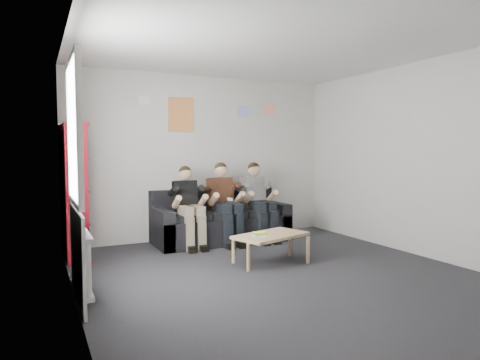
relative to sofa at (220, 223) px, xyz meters
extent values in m
plane|color=black|center=(-0.12, -2.09, -0.30)|extent=(5.00, 5.00, 0.00)
plane|color=white|center=(-0.12, -2.09, 2.40)|extent=(5.00, 5.00, 0.00)
plane|color=beige|center=(-0.12, 0.41, 1.05)|extent=(4.50, 0.00, 4.50)
plane|color=beige|center=(-2.37, -2.09, 1.05)|extent=(0.00, 5.00, 5.00)
plane|color=beige|center=(2.13, -2.09, 1.05)|extent=(0.00, 5.00, 5.00)
cube|color=black|center=(0.00, -0.04, -0.09)|extent=(2.15, 0.88, 0.41)
cube|color=black|center=(0.00, 0.30, 0.32)|extent=(2.15, 0.20, 0.42)
cube|color=black|center=(-0.99, -0.04, -0.01)|extent=(0.18, 0.88, 0.59)
cube|color=black|center=(0.99, -0.04, -0.01)|extent=(0.18, 0.88, 0.59)
cube|color=black|center=(0.00, -0.12, 0.16)|extent=(1.80, 0.61, 0.10)
cube|color=maroon|center=(-2.21, -0.14, 0.61)|extent=(0.27, 0.82, 1.83)
cube|color=tan|center=(0.05, -1.56, 0.07)|extent=(0.96, 0.53, 0.04)
cylinder|color=tan|center=(-0.39, -1.77, -0.13)|extent=(0.05, 0.05, 0.35)
cylinder|color=tan|center=(0.48, -1.77, -0.13)|extent=(0.05, 0.05, 0.35)
cylinder|color=tan|center=(-0.39, -1.34, -0.13)|extent=(0.05, 0.05, 0.35)
cylinder|color=tan|center=(0.48, -1.34, -0.13)|extent=(0.05, 0.05, 0.35)
cube|color=silver|center=(-0.15, -1.60, 0.09)|extent=(0.17, 0.12, 0.01)
cube|color=#5FB23F|center=(-0.13, -1.58, 0.11)|extent=(0.17, 0.12, 0.01)
cube|color=yellow|center=(-0.11, -1.55, 0.12)|extent=(0.17, 0.12, 0.01)
cube|color=black|center=(-0.60, 0.00, 0.45)|extent=(0.36, 0.27, 0.51)
sphere|color=tan|center=(-0.60, -0.04, 0.81)|extent=(0.20, 0.20, 0.20)
sphere|color=black|center=(-0.60, -0.02, 0.84)|extent=(0.19, 0.19, 0.19)
cube|color=#80745B|center=(-0.60, -0.27, 0.27)|extent=(0.33, 0.42, 0.14)
cube|color=#80745B|center=(-0.60, -0.47, -0.04)|extent=(0.31, 0.13, 0.51)
cube|color=black|center=(-0.60, -0.53, -0.25)|extent=(0.31, 0.24, 0.09)
cube|color=#4B2C19|center=(0.00, 0.00, 0.47)|extent=(0.38, 0.28, 0.54)
sphere|color=tan|center=(0.00, -0.03, 0.84)|extent=(0.21, 0.21, 0.21)
sphere|color=black|center=(0.00, -0.02, 0.88)|extent=(0.20, 0.20, 0.20)
cube|color=black|center=(0.00, -0.28, 0.28)|extent=(0.35, 0.44, 0.14)
cube|color=black|center=(0.00, -0.50, -0.04)|extent=(0.33, 0.13, 0.51)
cube|color=black|center=(0.00, -0.55, -0.25)|extent=(0.33, 0.25, 0.10)
cube|color=silver|center=(0.00, -0.38, 0.42)|extent=(0.04, 0.13, 0.04)
cube|color=white|center=(0.60, 0.00, 0.47)|extent=(0.38, 0.28, 0.54)
sphere|color=tan|center=(0.60, -0.03, 0.84)|extent=(0.21, 0.21, 0.21)
sphere|color=black|center=(0.60, -0.02, 0.87)|extent=(0.20, 0.20, 0.20)
cube|color=black|center=(0.60, -0.28, 0.28)|extent=(0.34, 0.44, 0.14)
cube|color=black|center=(0.60, -0.49, -0.04)|extent=(0.32, 0.13, 0.51)
cube|color=black|center=(0.60, -0.55, -0.25)|extent=(0.32, 0.25, 0.10)
cylinder|color=silver|center=(-2.27, -2.17, 0.05)|extent=(0.06, 0.06, 0.60)
cylinder|color=silver|center=(-2.27, -2.09, 0.05)|extent=(0.06, 0.06, 0.60)
cylinder|color=silver|center=(-2.27, -2.01, 0.05)|extent=(0.06, 0.06, 0.60)
cylinder|color=silver|center=(-2.27, -1.93, 0.05)|extent=(0.06, 0.06, 0.60)
cylinder|color=silver|center=(-2.27, -1.85, 0.05)|extent=(0.06, 0.06, 0.60)
cylinder|color=silver|center=(-2.27, -1.77, 0.05)|extent=(0.06, 0.06, 0.60)
cylinder|color=silver|center=(-2.27, -1.69, 0.05)|extent=(0.06, 0.06, 0.60)
cylinder|color=silver|center=(-2.27, -1.61, 0.05)|extent=(0.06, 0.06, 0.60)
cube|color=silver|center=(-2.27, -1.89, -0.23)|extent=(0.10, 0.64, 0.04)
cube|color=silver|center=(-2.27, -1.89, 0.33)|extent=(0.10, 0.64, 0.04)
cube|color=white|center=(-2.35, -1.89, 1.35)|extent=(0.02, 1.00, 1.30)
cube|color=silver|center=(-2.34, -1.89, 2.03)|extent=(0.05, 1.12, 0.06)
cube|color=silver|center=(-2.34, -1.89, 0.67)|extent=(0.05, 1.12, 0.06)
cube|color=silver|center=(-2.34, -1.89, 0.15)|extent=(0.03, 1.30, 0.90)
cube|color=#DCBE4D|center=(-0.52, 0.40, 1.75)|extent=(0.42, 0.01, 0.55)
cube|color=#4676EF|center=(0.63, 0.40, 1.85)|extent=(0.25, 0.01, 0.20)
cube|color=#C63D94|center=(1.13, 0.40, 1.90)|extent=(0.22, 0.01, 0.18)
cube|color=white|center=(-1.12, 0.40, 1.95)|extent=(0.20, 0.01, 0.14)
camera|label=1|loc=(-2.70, -6.32, 1.17)|focal=32.00mm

